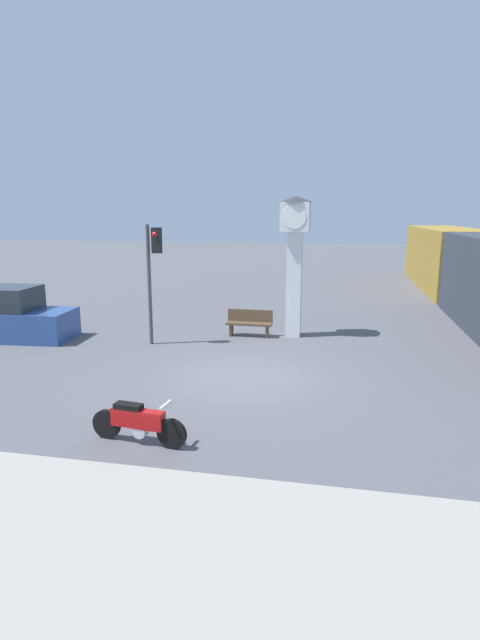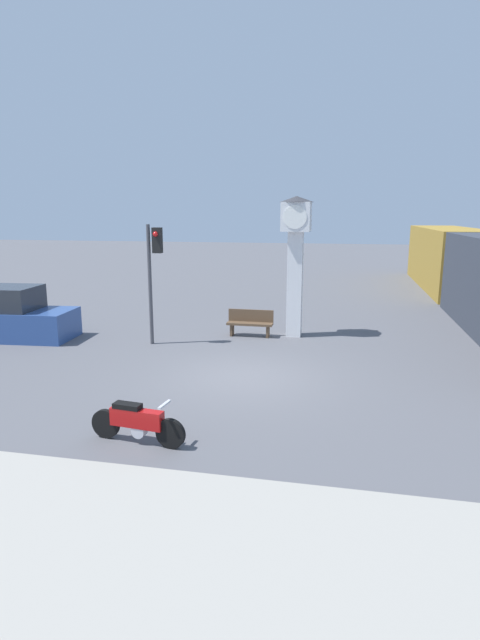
{
  "view_description": "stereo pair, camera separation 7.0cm",
  "coord_description": "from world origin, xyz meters",
  "px_view_note": "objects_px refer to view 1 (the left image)",
  "views": [
    {
      "loc": [
        2.42,
        -12.36,
        4.24
      ],
      "look_at": [
        -0.11,
        0.11,
        1.5
      ],
      "focal_mm": 28.0,
      "sensor_mm": 36.0,
      "label": 1
    },
    {
      "loc": [
        2.49,
        -12.34,
        4.24
      ],
      "look_at": [
        -0.11,
        0.11,
        1.5
      ],
      "focal_mm": 28.0,
      "sensor_mm": 36.0,
      "label": 2
    }
  ],
  "objects_px": {
    "traffic_light": "(153,263)",
    "bench": "(250,322)",
    "freight_train": "(473,270)",
    "clock_tower": "(295,245)",
    "motorcycle": "(138,422)",
    "parked_car": "(9,317)"
  },
  "relations": [
    {
      "from": "traffic_light",
      "to": "clock_tower",
      "type": "bearing_deg",
      "value": 25.57
    },
    {
      "from": "freight_train",
      "to": "bench",
      "type": "xyz_separation_m",
      "value": [
        -8.96,
        -7.54,
        -1.21
      ]
    },
    {
      "from": "motorcycle",
      "to": "bench",
      "type": "distance_m",
      "value": 8.67
    },
    {
      "from": "traffic_light",
      "to": "bench",
      "type": "distance_m",
      "value": 3.98
    },
    {
      "from": "traffic_light",
      "to": "parked_car",
      "type": "bearing_deg",
      "value": -177.07
    },
    {
      "from": "motorcycle",
      "to": "parked_car",
      "type": "height_order",
      "value": "parked_car"
    },
    {
      "from": "freight_train",
      "to": "bench",
      "type": "distance_m",
      "value": 11.77
    },
    {
      "from": "traffic_light",
      "to": "freight_train",
      "type": "bearing_deg",
      "value": 38.2
    },
    {
      "from": "motorcycle",
      "to": "traffic_light",
      "type": "distance_m",
      "value": 7.64
    },
    {
      "from": "freight_train",
      "to": "clock_tower",
      "type": "bearing_deg",
      "value": -136.0
    },
    {
      "from": "motorcycle",
      "to": "freight_train",
      "type": "xyz_separation_m",
      "value": [
        9.48,
        16.2,
        1.29
      ]
    },
    {
      "from": "freight_train",
      "to": "bench",
      "type": "height_order",
      "value": "freight_train"
    },
    {
      "from": "freight_train",
      "to": "traffic_light",
      "type": "distance_m",
      "value": 15.02
    },
    {
      "from": "freight_train",
      "to": "parked_car",
      "type": "height_order",
      "value": "freight_train"
    },
    {
      "from": "motorcycle",
      "to": "clock_tower",
      "type": "distance_m",
      "value": 9.62
    },
    {
      "from": "bench",
      "to": "clock_tower",
      "type": "bearing_deg",
      "value": 12.65
    },
    {
      "from": "parked_car",
      "to": "bench",
      "type": "bearing_deg",
      "value": 9.17
    },
    {
      "from": "parked_car",
      "to": "motorcycle",
      "type": "bearing_deg",
      "value": -46.43
    },
    {
      "from": "freight_train",
      "to": "parked_car",
      "type": "relative_size",
      "value": 5.82
    },
    {
      "from": "motorcycle",
      "to": "traffic_light",
      "type": "height_order",
      "value": "traffic_light"
    },
    {
      "from": "clock_tower",
      "to": "traffic_light",
      "type": "relative_size",
      "value": 1.23
    },
    {
      "from": "motorcycle",
      "to": "freight_train",
      "type": "relative_size",
      "value": 0.08
    }
  ]
}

